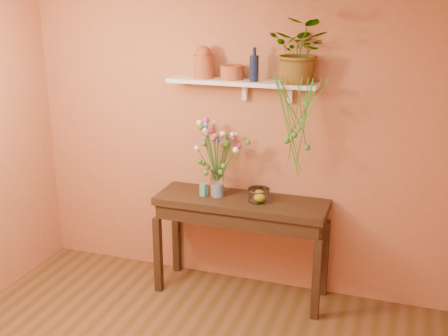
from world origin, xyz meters
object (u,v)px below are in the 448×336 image
Objects in this scene: sideboard at (241,213)px; glass_bowl at (259,195)px; spider_plant at (301,51)px; terracotta_jug at (203,63)px; bouquet at (217,143)px; blue_bottle at (254,68)px; glass_vase at (217,185)px.

glass_bowl is at bearing -0.64° from sideboard.
sideboard is at bearing -164.45° from spider_plant.
sideboard is 0.24m from glass_bowl.
terracotta_jug is at bearing -179.92° from spider_plant.
terracotta_jug reaches higher than bouquet.
blue_bottle is 0.50× the size of bouquet.
spider_plant is (0.84, 0.00, 0.13)m from terracotta_jug.
sideboard is at bearing -2.29° from bouquet.
sideboard is 5.43× the size of terracotta_jug.
terracotta_jug is (-0.39, 0.12, 1.29)m from sideboard.
blue_bottle reaches higher than sideboard.
glass_vase is at bearing 179.59° from sideboard.
spider_plant is at bearing 0.08° from terracotta_jug.
terracotta_jug is at bearing 167.07° from glass_bowl.
bouquet reaches higher than glass_bowl.
blue_bottle reaches higher than glass_vase.
spider_plant is at bearing 10.37° from glass_vase.
terracotta_jug is at bearing 143.21° from glass_vase.
spider_plant reaches higher than glass_bowl.
sideboard is 1.27m from blue_bottle.
bouquet is at bearing 177.71° from sideboard.
spider_plant reaches higher than bouquet.
bouquet is at bearing 178.39° from glass_bowl.
glass_bowl is (0.09, -0.11, -1.08)m from blue_bottle.
spider_plant is 2.81× the size of glass_bowl.
bouquet is 2.95× the size of glass_bowl.
glass_bowl is at bearing -0.51° from glass_vase.
bouquet is (0.16, -0.11, -0.67)m from terracotta_jug.
blue_bottle reaches higher than terracotta_jug.
spider_plant is 1.27m from glass_bowl.
bouquet reaches higher than sideboard.
glass_vase is 0.44× the size of bouquet.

